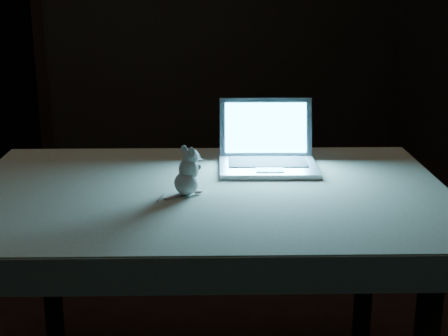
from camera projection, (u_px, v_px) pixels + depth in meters
name	position (u px, v px, depth m)	size (l,w,h in m)	color
floor	(213.00, 318.00, 2.74)	(5.00, 5.00, 0.00)	black
table	(208.00, 300.00, 2.12)	(1.40, 0.90, 0.75)	black
tablecloth	(210.00, 198.00, 2.07)	(1.50, 1.00, 0.10)	beige
laptop	(269.00, 138.00, 2.18)	(0.33, 0.29, 0.22)	#A8A7AC
plush_mouse	(186.00, 171.00, 1.94)	(0.11, 0.11, 0.15)	silver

